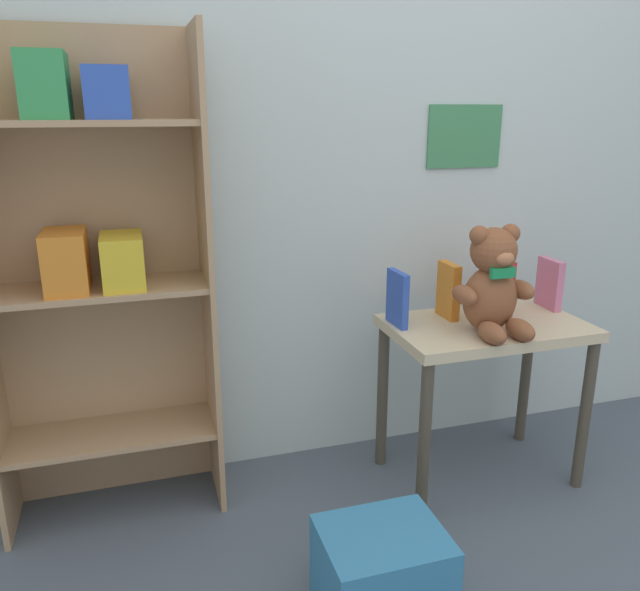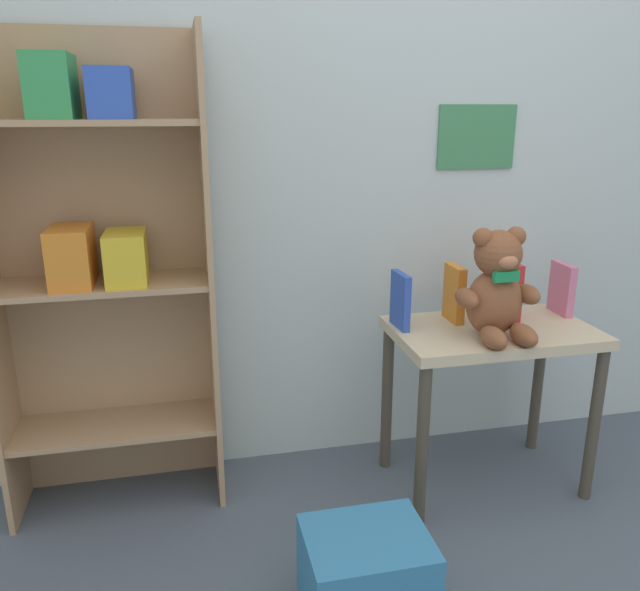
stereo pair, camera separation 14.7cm
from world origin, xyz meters
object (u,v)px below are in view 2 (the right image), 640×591
Objects in this scene: teddy_bear at (497,288)px; book_standing_red at (511,290)px; book_standing_orange at (454,293)px; bookshelf_side at (101,255)px; book_standing_blue at (400,301)px; book_standing_pink at (562,289)px; storage_bin at (366,576)px; display_table at (491,354)px.

book_standing_red is at bearing 48.07° from teddy_bear.
book_standing_orange is (-0.06, 0.17, -0.06)m from teddy_bear.
bookshelf_side is 8.19× the size of book_standing_blue.
book_standing_pink is 1.21m from storage_bin.
bookshelf_side is 1.58m from book_standing_pink.
book_standing_pink is at bearing -1.03° from book_standing_orange.
book_standing_orange is 0.96m from storage_bin.
teddy_bear is at bearing -152.06° from book_standing_pink.
book_standing_blue is at bearing -8.77° from bookshelf_side.
display_table is at bearing 62.66° from teddy_bear.
display_table is 3.60× the size of book_standing_blue.
display_table is at bearing -140.81° from book_standing_red.
book_standing_red is 1.07m from storage_bin.
bookshelf_side reaches higher than display_table.
bookshelf_side is 4.33× the size of teddy_bear.
book_standing_orange reaches higher than book_standing_pink.
teddy_bear is 0.39m from book_standing_pink.
teddy_bear is 0.22m from book_standing_red.
bookshelf_side is at bearing 177.66° from book_standing_pink.
book_standing_red is (0.14, 0.16, -0.06)m from teddy_bear.
display_table is 0.37m from book_standing_blue.
teddy_bear is at bearing 38.50° from storage_bin.
book_standing_red is 0.62× the size of storage_bin.
storage_bin is (-0.55, -0.44, -0.63)m from teddy_bear.
book_standing_blue is at bearing -178.21° from book_standing_red.
book_standing_red is (0.41, 0.01, 0.01)m from book_standing_blue.
display_table is 0.24m from book_standing_red.
book_standing_blue is (-0.27, 0.15, -0.07)m from teddy_bear.
book_standing_blue is (-0.31, 0.07, 0.19)m from display_table.
book_standing_blue reaches higher than book_standing_pink.
display_table is at bearing -43.72° from book_standing_orange.
display_table is 0.86m from storage_bin.
book_standing_orange is 1.07× the size of book_standing_pink.
book_standing_orange is 0.61× the size of storage_bin.
teddy_bear is at bearing -13.62° from bookshelf_side.
teddy_bear is 0.31m from book_standing_blue.
book_standing_blue is at bearing 166.63° from display_table.
teddy_bear is at bearing -31.73° from book_standing_blue.
book_standing_pink is (1.56, -0.13, -0.17)m from bookshelf_side.
book_standing_orange is at bearing -5.98° from bookshelf_side.
teddy_bear is 0.20m from book_standing_orange.
book_standing_blue is 0.96× the size of book_standing_orange.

